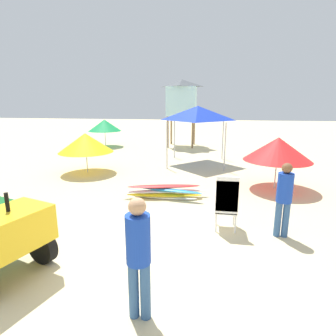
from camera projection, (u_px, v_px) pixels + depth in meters
ground at (138, 259)px, 5.13m from camera, size 80.00×80.00×0.00m
stacked_plastic_chairs at (227, 199)px, 6.10m from camera, size 0.48×0.48×1.29m
surfboard_pile at (165, 192)px, 8.31m from camera, size 2.58×0.85×0.40m
lifeguard_near_left at (284, 195)px, 5.78m from camera, size 0.32×0.32×1.63m
lifeguard_near_center at (138, 251)px, 3.52m from camera, size 0.32×0.32×1.71m
popup_canopy at (198, 113)px, 12.49m from camera, size 2.50×2.50×2.66m
lifeguard_tower at (182, 98)px, 17.47m from camera, size 1.98×1.98×4.20m
beach_umbrella_left at (105, 125)px, 17.62m from camera, size 2.10×2.10×1.73m
beach_umbrella_mid at (278, 149)px, 8.98m from camera, size 2.19×2.19×1.73m
beach_umbrella_far at (86, 143)px, 11.06m from camera, size 2.18×2.18×1.62m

